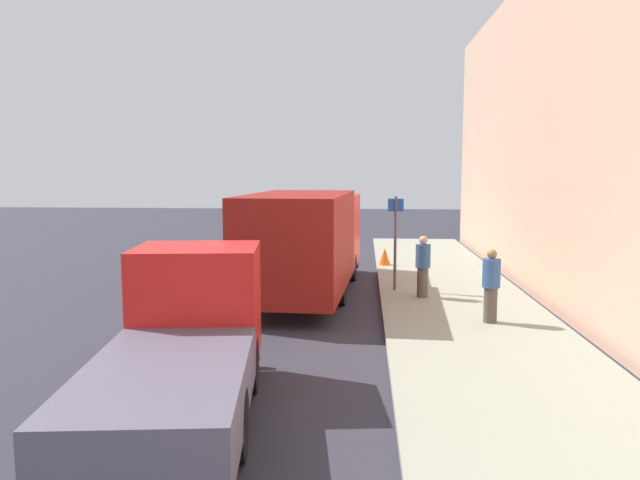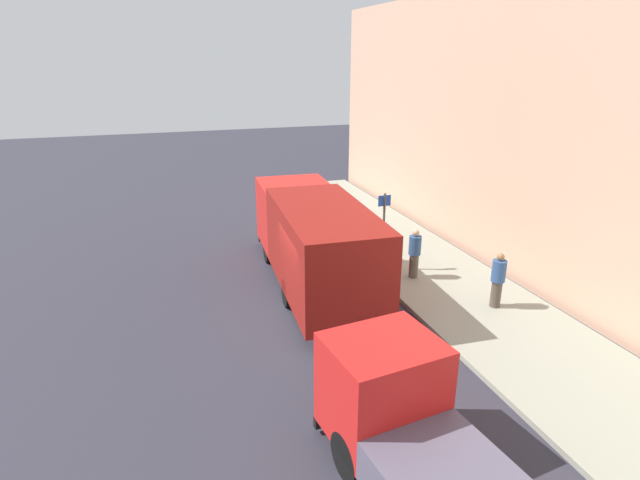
% 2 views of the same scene
% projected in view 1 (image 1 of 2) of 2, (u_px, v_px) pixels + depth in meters
% --- Properties ---
extents(ground, '(80.00, 80.00, 0.00)m').
position_uv_depth(ground, '(265.00, 309.00, 15.39)').
color(ground, '#302F39').
extents(sidewalk, '(4.03, 30.00, 0.14)m').
position_uv_depth(sidewalk, '(462.00, 310.00, 15.02)').
color(sidewalk, '#979C8A').
rests_on(sidewalk, ground).
extents(building_facade, '(0.50, 30.00, 9.33)m').
position_uv_depth(building_facade, '(574.00, 123.00, 14.30)').
color(building_facade, '#D5A687').
rests_on(building_facade, ground).
extents(large_utility_truck, '(2.95, 8.42, 2.94)m').
position_uv_depth(large_utility_truck, '(307.00, 238.00, 17.03)').
color(large_utility_truck, red).
rests_on(large_utility_truck, ground).
extents(small_flatbed_truck, '(2.56, 5.53, 2.33)m').
position_uv_depth(small_flatbed_truck, '(185.00, 343.00, 8.63)').
color(small_flatbed_truck, red).
rests_on(small_flatbed_truck, ground).
extents(pedestrian_walking, '(0.45, 0.45, 1.66)m').
position_uv_depth(pedestrian_walking, '(423.00, 265.00, 16.09)').
color(pedestrian_walking, '#554F44').
rests_on(pedestrian_walking, sidewalk).
extents(pedestrian_standing, '(0.49, 0.49, 1.66)m').
position_uv_depth(pedestrian_standing, '(491.00, 284.00, 13.40)').
color(pedestrian_standing, '#52483F').
rests_on(pedestrian_standing, sidewalk).
extents(traffic_cone_orange, '(0.43, 0.43, 0.61)m').
position_uv_depth(traffic_cone_orange, '(385.00, 256.00, 21.65)').
color(traffic_cone_orange, orange).
rests_on(traffic_cone_orange, sidewalk).
extents(street_sign_post, '(0.44, 0.08, 2.68)m').
position_uv_depth(street_sign_post, '(395.00, 235.00, 16.99)').
color(street_sign_post, '#4C5156').
rests_on(street_sign_post, sidewalk).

